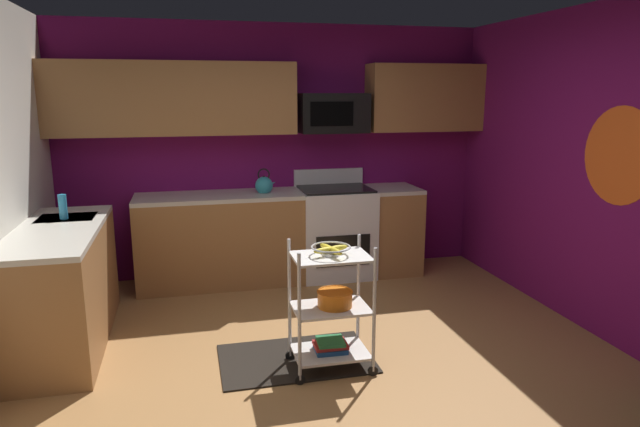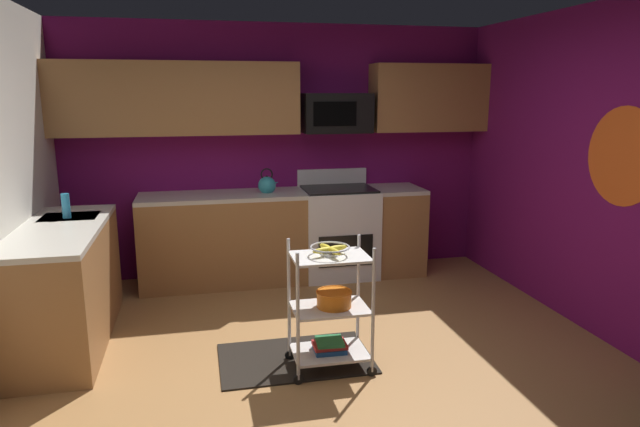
# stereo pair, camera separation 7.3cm
# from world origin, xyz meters

# --- Properties ---
(floor) EXTENTS (4.40, 4.80, 0.04)m
(floor) POSITION_xyz_m (0.00, 0.00, -0.02)
(floor) COLOR #A87542
(floor) RESTS_ON ground
(wall_back) EXTENTS (4.52, 0.06, 2.60)m
(wall_back) POSITION_xyz_m (0.00, 2.43, 1.30)
(wall_back) COLOR #6B1156
(wall_back) RESTS_ON ground
(wall_right) EXTENTS (0.06, 4.80, 2.60)m
(wall_right) POSITION_xyz_m (2.23, 0.00, 1.30)
(wall_right) COLOR #6B1156
(wall_right) RESTS_ON ground
(wall_flower_decal) EXTENTS (0.00, 0.74, 0.74)m
(wall_flower_decal) POSITION_xyz_m (2.20, 0.08, 1.45)
(wall_flower_decal) COLOR #E5591E
(counter_run) EXTENTS (3.66, 2.26, 0.92)m
(counter_run) POSITION_xyz_m (-0.70, 1.69, 0.46)
(counter_run) COLOR #9E6B3D
(counter_run) RESTS_ON ground
(oven_range) EXTENTS (0.76, 0.65, 1.10)m
(oven_range) POSITION_xyz_m (0.56, 2.10, 0.48)
(oven_range) COLOR white
(oven_range) RESTS_ON ground
(upper_cabinets) EXTENTS (4.40, 0.33, 0.70)m
(upper_cabinets) POSITION_xyz_m (-0.12, 2.23, 1.85)
(upper_cabinets) COLOR #9E6B3D
(microwave) EXTENTS (0.70, 0.39, 0.40)m
(microwave) POSITION_xyz_m (0.56, 2.21, 1.70)
(microwave) COLOR black
(rolling_cart) EXTENTS (0.58, 0.38, 0.91)m
(rolling_cart) POSITION_xyz_m (-0.01, 0.09, 0.45)
(rolling_cart) COLOR silver
(rolling_cart) RESTS_ON ground
(fruit_bowl) EXTENTS (0.27, 0.27, 0.07)m
(fruit_bowl) POSITION_xyz_m (-0.01, 0.09, 0.88)
(fruit_bowl) COLOR silver
(fruit_bowl) RESTS_ON rolling_cart
(mixing_bowl_large) EXTENTS (0.25, 0.25, 0.11)m
(mixing_bowl_large) POSITION_xyz_m (0.02, 0.09, 0.52)
(mixing_bowl_large) COLOR orange
(mixing_bowl_large) RESTS_ON rolling_cart
(book_stack) EXTENTS (0.24, 0.20, 0.08)m
(book_stack) POSITION_xyz_m (-0.01, 0.09, 0.17)
(book_stack) COLOR #1E4C8C
(book_stack) RESTS_ON rolling_cart
(kettle) EXTENTS (0.21, 0.18, 0.26)m
(kettle) POSITION_xyz_m (-0.18, 2.10, 1.00)
(kettle) COLOR teal
(kettle) RESTS_ON counter_run
(dish_soap_bottle) EXTENTS (0.06, 0.06, 0.20)m
(dish_soap_bottle) POSITION_xyz_m (-1.91, 1.28, 1.02)
(dish_soap_bottle) COLOR #2D8CBF
(dish_soap_bottle) RESTS_ON counter_run
(floor_rug) EXTENTS (1.10, 0.70, 0.01)m
(floor_rug) POSITION_xyz_m (-0.22, 0.28, 0.01)
(floor_rug) COLOR black
(floor_rug) RESTS_ON ground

